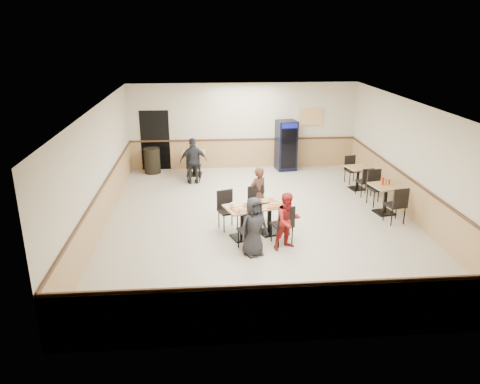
{
  "coord_description": "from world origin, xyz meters",
  "views": [
    {
      "loc": [
        -1.45,
        -11.22,
        4.78
      ],
      "look_at": [
        -0.57,
        -0.5,
        0.99
      ],
      "focal_mm": 35.0,
      "sensor_mm": 36.0,
      "label": 1
    }
  ],
  "objects": [
    {
      "name": "side_table_far_chair_south",
      "position": [
        3.34,
        1.72,
        0.45
      ],
      "size": [
        0.5,
        0.5,
        0.91
      ],
      "primitive_type": null,
      "rotation": [
        0.0,
        0.0,
        3.34
      ],
      "color": "black",
      "rests_on": "ground"
    },
    {
      "name": "back_table",
      "position": [
        -1.76,
        4.2,
        0.55
      ],
      "size": [
        0.83,
        0.83,
        0.82
      ],
      "rotation": [
        0.0,
        0.0,
        -0.08
      ],
      "color": "black",
      "rests_on": "ground"
    },
    {
      "name": "pepsi_cooler",
      "position": [
        1.47,
        4.59,
        0.88
      ],
      "size": [
        0.74,
        0.75,
        1.75
      ],
      "rotation": [
        0.0,
        0.0,
        0.13
      ],
      "color": "black",
      "rests_on": "ground"
    },
    {
      "name": "back_table_chair_lone",
      "position": [
        -1.76,
        3.54,
        0.52
      ],
      "size": [
        0.52,
        0.52,
        1.04
      ],
      "primitive_type": null,
      "rotation": [
        0.0,
        0.0,
        3.06
      ],
      "color": "black",
      "rests_on": "ground"
    },
    {
      "name": "side_table_near_chair_south",
      "position": [
        3.43,
        -0.39,
        0.51
      ],
      "size": [
        0.55,
        0.55,
        1.02
      ],
      "primitive_type": null,
      "rotation": [
        0.0,
        0.0,
        3.33
      ],
      "color": "black",
      "rests_on": "ground"
    },
    {
      "name": "diner_woman_left",
      "position": [
        -0.38,
        -1.9,
        0.67
      ],
      "size": [
        0.77,
        0.65,
        1.35
      ],
      "primitive_type": "imported",
      "rotation": [
        0.0,
        0.0,
        0.4
      ],
      "color": "black",
      "rests_on": "ground"
    },
    {
      "name": "main_table",
      "position": [
        -0.22,
        -0.9,
        0.52
      ],
      "size": [
        1.63,
        1.17,
        0.79
      ],
      "rotation": [
        0.0,
        0.0,
        0.33
      ],
      "color": "black",
      "rests_on": "ground"
    },
    {
      "name": "side_table_near_chair_north",
      "position": [
        3.43,
        0.9,
        0.51
      ],
      "size": [
        0.55,
        0.55,
        1.02
      ],
      "primitive_type": null,
      "rotation": [
        0.0,
        0.0,
        0.19
      ],
      "color": "black",
      "rests_on": "ground"
    },
    {
      "name": "side_table_far_chair_north",
      "position": [
        3.34,
        2.86,
        0.45
      ],
      "size": [
        0.5,
        0.5,
        0.91
      ],
      "primitive_type": null,
      "rotation": [
        0.0,
        0.0,
        0.2
      ],
      "color": "black",
      "rests_on": "ground"
    },
    {
      "name": "diner_woman_right",
      "position": [
        0.42,
        -1.63,
        0.67
      ],
      "size": [
        0.8,
        0.72,
        1.33
      ],
      "primitive_type": "imported",
      "rotation": [
        0.0,
        0.0,
        0.42
      ],
      "color": "maroon",
      "rests_on": "ground"
    },
    {
      "name": "tabletop_clutter",
      "position": [
        -0.19,
        -0.96,
        0.81
      ],
      "size": [
        1.32,
        0.95,
        0.12
      ],
      "rotation": [
        0.0,
        0.0,
        0.33
      ],
      "color": "#AD2E0B",
      "rests_on": "main_table"
    },
    {
      "name": "ground",
      "position": [
        0.0,
        0.0,
        0.0
      ],
      "size": [
        10.0,
        10.0,
        0.0
      ],
      "primitive_type": "plane",
      "color": "beige",
      "rests_on": "ground"
    },
    {
      "name": "room_shell",
      "position": [
        1.78,
        2.55,
        0.58
      ],
      "size": [
        10.0,
        10.0,
        10.0
      ],
      "color": "silver",
      "rests_on": "ground"
    },
    {
      "name": "condiment_caddy",
      "position": [
        3.4,
        0.3,
        0.89
      ],
      "size": [
        0.23,
        0.06,
        0.2
      ],
      "color": "#B8230D",
      "rests_on": "side_table_near"
    },
    {
      "name": "lone_diner",
      "position": [
        -1.76,
        3.27,
        0.75
      ],
      "size": [
        0.92,
        0.48,
        1.5
      ],
      "primitive_type": "imported",
      "rotation": [
        0.0,
        0.0,
        3.27
      ],
      "color": "black",
      "rests_on": "ground"
    },
    {
      "name": "diner_man_opposite",
      "position": [
        -0.05,
        0.09,
        0.72
      ],
      "size": [
        0.62,
        0.56,
        1.43
      ],
      "primitive_type": "imported",
      "rotation": [
        0.0,
        0.0,
        3.67
      ],
      "color": "#513022",
      "rests_on": "ground"
    },
    {
      "name": "trash_bin",
      "position": [
        -3.2,
        4.55,
        0.44
      ],
      "size": [
        0.55,
        0.55,
        0.87
      ],
      "primitive_type": "cylinder",
      "color": "black",
      "rests_on": "ground"
    },
    {
      "name": "main_chairs",
      "position": [
        -0.27,
        -0.92,
        0.5
      ],
      "size": [
        1.79,
        2.05,
        1.0
      ],
      "rotation": [
        0.0,
        0.0,
        0.33
      ],
      "color": "black",
      "rests_on": "ground"
    },
    {
      "name": "side_table_far",
      "position": [
        3.34,
        2.29,
        0.48
      ],
      "size": [
        0.79,
        0.79,
        0.72
      ],
      "rotation": [
        0.0,
        0.0,
        0.2
      ],
      "color": "black",
      "rests_on": "ground"
    },
    {
      "name": "side_table_near",
      "position": [
        3.43,
        0.25,
        0.53
      ],
      "size": [
        0.88,
        0.88,
        0.8
      ],
      "rotation": [
        0.0,
        0.0,
        0.19
      ],
      "color": "black",
      "rests_on": "ground"
    }
  ]
}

